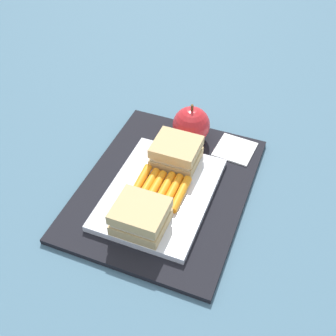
% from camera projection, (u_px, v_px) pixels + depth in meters
% --- Properties ---
extents(ground_plane, '(2.40, 2.40, 0.00)m').
position_uv_depth(ground_plane, '(165.00, 189.00, 0.76)').
color(ground_plane, '#42667A').
extents(lunchbag_mat, '(0.36, 0.28, 0.01)m').
position_uv_depth(lunchbag_mat, '(165.00, 188.00, 0.75)').
color(lunchbag_mat, black).
rests_on(lunchbag_mat, ground_plane).
extents(food_tray, '(0.23, 0.17, 0.01)m').
position_uv_depth(food_tray, '(160.00, 193.00, 0.73)').
color(food_tray, white).
rests_on(food_tray, lunchbag_mat).
extents(sandwich_half_left, '(0.07, 0.08, 0.04)m').
position_uv_depth(sandwich_half_left, '(141.00, 216.00, 0.66)').
color(sandwich_half_left, tan).
rests_on(sandwich_half_left, food_tray).
extents(sandwich_half_right, '(0.07, 0.08, 0.04)m').
position_uv_depth(sandwich_half_right, '(176.00, 152.00, 0.76)').
color(sandwich_half_right, tan).
rests_on(sandwich_half_right, food_tray).
extents(carrot_sticks_bundle, '(0.08, 0.09, 0.02)m').
position_uv_depth(carrot_sticks_bundle, '(160.00, 188.00, 0.72)').
color(carrot_sticks_bundle, orange).
rests_on(carrot_sticks_bundle, food_tray).
extents(apple, '(0.07, 0.07, 0.08)m').
position_uv_depth(apple, '(189.00, 124.00, 0.81)').
color(apple, red).
rests_on(apple, lunchbag_mat).
extents(paper_napkin, '(0.08, 0.08, 0.00)m').
position_uv_depth(paper_napkin, '(235.00, 149.00, 0.81)').
color(paper_napkin, white).
rests_on(paper_napkin, lunchbag_mat).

